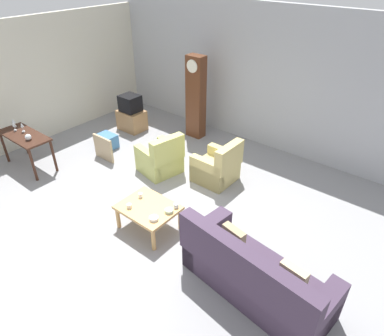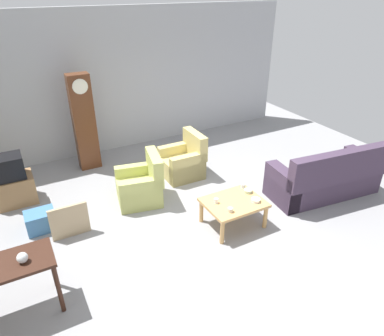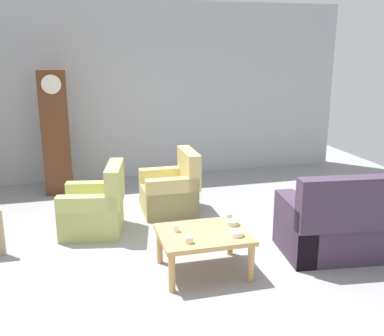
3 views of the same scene
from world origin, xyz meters
TOP-DOWN VIEW (x-y plane):
  - ground_plane at (0.00, 0.00)m, footprint 10.40×10.40m
  - garage_door_wall at (0.00, 3.60)m, footprint 8.40×0.16m
  - couch_floral at (2.39, -0.46)m, footprint 2.19×1.12m
  - armchair_olive_near at (-0.75, 1.02)m, footprint 0.92×0.90m
  - armchair_olive_far at (0.38, 1.51)m, footprint 0.80×0.77m
  - coffee_table_wood at (0.32, -0.41)m, footprint 0.96×0.76m
  - grandfather_clock at (-1.25, 2.85)m, footprint 0.44×0.30m
  - cup_white_porcelain at (0.04, -0.31)m, footprint 0.07×0.07m
  - cup_blue_rimmed at (0.70, -0.13)m, footprint 0.08×0.08m
  - cup_cream_tall at (0.10, -0.62)m, footprint 0.09×0.09m
  - bowl_white_stacked at (0.63, -0.58)m, footprint 0.15×0.15m
  - bowl_shallow_green at (0.69, -0.29)m, footprint 0.14×0.14m

SIDE VIEW (x-z plane):
  - ground_plane at x=0.00m, z-range 0.00..0.00m
  - armchair_olive_near at x=-0.75m, z-range -0.15..0.77m
  - armchair_olive_far at x=0.38m, z-range -0.15..0.77m
  - couch_floral at x=2.39m, z-range -0.17..0.87m
  - coffee_table_wood at x=0.32m, z-range 0.16..0.62m
  - bowl_white_stacked at x=0.63m, z-range 0.46..0.51m
  - bowl_shallow_green at x=0.69m, z-range 0.46..0.51m
  - cup_cream_tall at x=0.10m, z-range 0.46..0.53m
  - cup_blue_rimmed at x=0.70m, z-range 0.46..0.54m
  - cup_white_porcelain at x=0.04m, z-range 0.46..0.54m
  - grandfather_clock at x=-1.25m, z-range 0.01..2.05m
  - garage_door_wall at x=0.00m, z-range 0.00..3.20m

